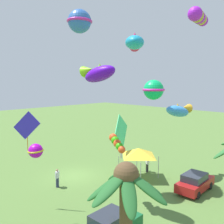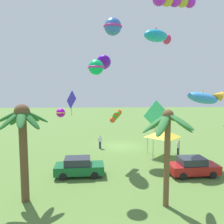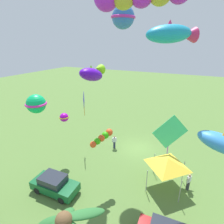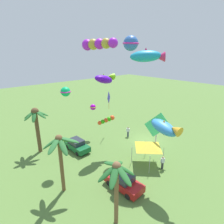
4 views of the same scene
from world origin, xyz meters
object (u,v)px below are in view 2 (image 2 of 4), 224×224
(palm_tree_0, at_px, (23,132))
(kite_ball_5, at_px, (61,113))
(palm_tree_2, at_px, (168,133))
(spectator_0, at_px, (178,148))
(kite_tube_7, at_px, (173,1))
(kite_fish_2, at_px, (103,62))
(kite_tube_9, at_px, (116,116))
(spectator_1, at_px, (100,142))
(parked_car_0, at_px, (79,167))
(kite_ball_1, at_px, (113,27))
(kite_diamond_0, at_px, (155,114))
(kite_diamond_6, at_px, (71,100))
(festival_tent, at_px, (163,133))
(parked_car_1, at_px, (193,166))
(kite_fish_8, at_px, (204,97))
(kite_fish_4, at_px, (157,36))
(kite_ball_3, at_px, (96,67))

(palm_tree_0, distance_m, kite_ball_5, 8.27)
(palm_tree_2, height_order, spectator_0, palm_tree_2)
(palm_tree_2, xyz_separation_m, kite_tube_7, (-1.25, -3.54, 8.74))
(kite_fish_2, xyz_separation_m, kite_tube_9, (-1.13, 0.69, -4.90))
(spectator_1, distance_m, kite_ball_5, 6.64)
(kite_tube_7, bearing_deg, parked_car_0, -10.95)
(palm_tree_0, bearing_deg, kite_ball_1, -119.99)
(kite_diamond_0, distance_m, kite_ball_5, 10.25)
(kite_ball_5, bearing_deg, spectator_0, -176.89)
(kite_fish_2, distance_m, kite_diamond_6, 6.21)
(kite_diamond_6, bearing_deg, festival_tent, 166.61)
(parked_car_1, bearing_deg, kite_fish_8, -126.03)
(kite_ball_5, bearing_deg, parked_car_0, 116.36)
(kite_ball_1, xyz_separation_m, kite_fish_4, (-4.25, 2.04, -1.41))
(kite_tube_7, bearing_deg, kite_tube_9, -46.60)
(parked_car_0, xyz_separation_m, kite_fish_8, (-11.36, -2.53, 5.49))
(parked_car_1, bearing_deg, palm_tree_2, 51.35)
(parked_car_1, distance_m, kite_diamond_6, 13.91)
(kite_ball_5, distance_m, kite_diamond_6, 2.88)
(palm_tree_0, xyz_separation_m, kite_fish_4, (-10.30, -8.44, 7.80))
(palm_tree_0, relative_size, spectator_0, 3.82)
(palm_tree_0, bearing_deg, parked_car_1, -164.23)
(spectator_0, height_order, kite_diamond_0, kite_diamond_0)
(spectator_0, bearing_deg, kite_diamond_6, -9.36)
(kite_fish_4, bearing_deg, kite_diamond_6, -14.83)
(palm_tree_0, height_order, kite_tube_7, kite_tube_7)
(kite_diamond_0, relative_size, kite_ball_5, 3.10)
(palm_tree_0, bearing_deg, spectator_0, -145.52)
(festival_tent, bearing_deg, spectator_0, -167.68)
(palm_tree_2, height_order, parked_car_0, palm_tree_2)
(parked_car_1, height_order, kite_fish_2, kite_fish_2)
(palm_tree_0, height_order, kite_ball_5, palm_tree_0)
(kite_ball_3, distance_m, kite_tube_7, 7.20)
(kite_fish_2, bearing_deg, spectator_1, -85.52)
(parked_car_0, relative_size, kite_ball_3, 3.33)
(kite_diamond_6, bearing_deg, kite_tube_9, 137.03)
(parked_car_1, relative_size, kite_tube_7, 1.21)
(spectator_1, bearing_deg, palm_tree_0, 68.99)
(kite_fish_4, bearing_deg, kite_diamond_0, -103.78)
(kite_diamond_0, bearing_deg, kite_tube_7, 83.29)
(kite_ball_3, height_order, kite_tube_9, kite_ball_3)
(spectator_0, bearing_deg, palm_tree_2, 66.40)
(palm_tree_2, relative_size, kite_ball_3, 4.88)
(parked_car_0, xyz_separation_m, kite_tube_7, (-6.91, 1.34, 12.44))
(parked_car_0, distance_m, kite_ball_3, 8.07)
(parked_car_1, height_order, kite_fish_8, kite_fish_8)
(parked_car_1, relative_size, kite_diamond_6, 1.42)
(kite_diamond_0, height_order, kite_fish_8, kite_fish_8)
(spectator_0, bearing_deg, kite_ball_1, -13.06)
(kite_fish_2, distance_m, kite_ball_3, 5.19)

